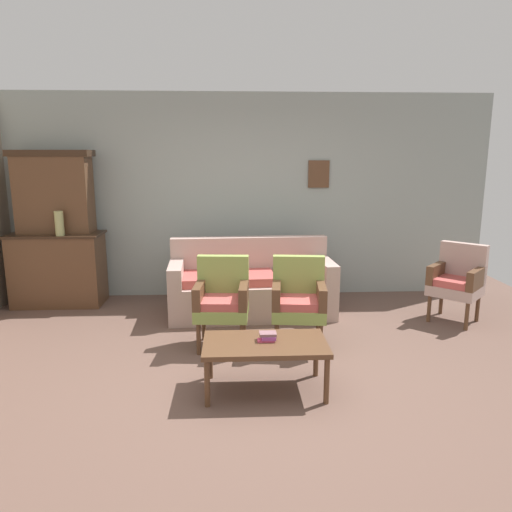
{
  "coord_description": "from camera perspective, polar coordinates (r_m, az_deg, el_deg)",
  "views": [
    {
      "loc": [
        -0.25,
        -3.82,
        1.89
      ],
      "look_at": [
        -0.01,
        1.12,
        0.85
      ],
      "focal_mm": 33.47,
      "sensor_mm": 36.0,
      "label": 1
    }
  ],
  "objects": [
    {
      "name": "wingback_chair_by_fireplace",
      "position": [
        5.96,
        22.92,
        -2.56
      ],
      "size": [
        0.71,
        0.71,
        0.9
      ],
      "color": "tan",
      "rests_on": "ground"
    },
    {
      "name": "coffee_table",
      "position": [
        3.92,
        1.12,
        -10.83
      ],
      "size": [
        1.0,
        0.56,
        0.42
      ],
      "color": "brown",
      "rests_on": "ground"
    },
    {
      "name": "armchair_row_middle",
      "position": [
        4.79,
        -4.07,
        -5.02
      ],
      "size": [
        0.55,
        0.53,
        0.9
      ],
      "color": "#849947",
      "rests_on": "ground"
    },
    {
      "name": "vase_on_cabinet",
      "position": [
        6.3,
        -22.46,
        3.63
      ],
      "size": [
        0.11,
        0.11,
        0.3
      ],
      "primitive_type": "cylinder",
      "color": "tan",
      "rests_on": "side_cabinet"
    },
    {
      "name": "ground_plane",
      "position": [
        4.27,
        0.88,
        -14.41
      ],
      "size": [
        7.68,
        7.68,
        0.0
      ],
      "primitive_type": "plane",
      "color": "brown"
    },
    {
      "name": "side_cabinet",
      "position": [
        6.62,
        -22.54,
        -1.44
      ],
      "size": [
        1.16,
        0.55,
        0.93
      ],
      "color": "brown",
      "rests_on": "ground"
    },
    {
      "name": "cabinet_upper_hutch",
      "position": [
        6.56,
        -22.99,
        7.12
      ],
      "size": [
        0.99,
        0.38,
        1.03
      ],
      "color": "brown",
      "rests_on": "side_cabinet"
    },
    {
      "name": "book_stack_on_table",
      "position": [
        3.92,
        1.41,
        -9.59
      ],
      "size": [
        0.15,
        0.11,
        0.07
      ],
      "color": "#DA456A",
      "rests_on": "coffee_table"
    },
    {
      "name": "wall_back_with_decor",
      "position": [
        6.47,
        -0.55,
        7.12
      ],
      "size": [
        6.4,
        0.09,
        2.7
      ],
      "color": "#939E99",
      "rests_on": "ground"
    },
    {
      "name": "floral_couch",
      "position": [
        5.8,
        -0.56,
        -3.76
      ],
      "size": [
        1.99,
        0.9,
        0.9
      ],
      "color": "tan",
      "rests_on": "ground"
    },
    {
      "name": "armchair_near_couch_end",
      "position": [
        4.78,
        5.11,
        -5.05
      ],
      "size": [
        0.57,
        0.54,
        0.9
      ],
      "color": "#849947",
      "rests_on": "ground"
    }
  ]
}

